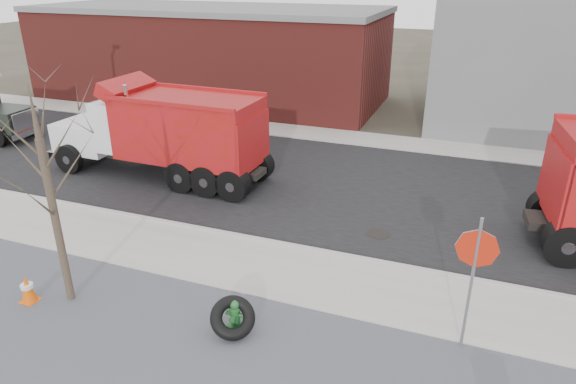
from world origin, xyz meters
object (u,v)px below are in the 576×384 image
at_px(truck_tire, 233,318).
at_px(stop_sign, 475,264).
at_px(fire_hydrant, 235,316).
at_px(dump_truck_red_b, 164,130).

bearing_deg(truck_tire, stop_sign, 15.50).
height_order(fire_hydrant, truck_tire, truck_tire).
distance_m(stop_sign, dump_truck_red_b, 12.51).
relative_size(fire_hydrant, dump_truck_red_b, 0.09).
bearing_deg(stop_sign, fire_hydrant, -146.23).
height_order(stop_sign, dump_truck_red_b, dump_truck_red_b).
relative_size(stop_sign, dump_truck_red_b, 0.35).
bearing_deg(fire_hydrant, dump_truck_red_b, 128.57).
xyz_separation_m(fire_hydrant, dump_truck_red_b, (-6.31, 7.14, 1.48)).
xyz_separation_m(fire_hydrant, truck_tire, (0.03, -0.18, 0.08)).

